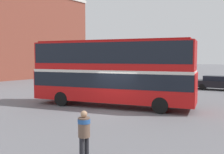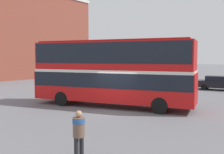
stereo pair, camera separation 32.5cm
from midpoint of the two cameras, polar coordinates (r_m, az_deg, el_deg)
ground_plane at (r=16.32m, az=-1.14°, el=-7.83°), size 240.00×240.00×0.00m
building_row_left at (r=46.78m, az=-22.93°, el=8.57°), size 10.74×28.97×14.36m
double_decker_bus at (r=18.15m, az=-0.51°, el=1.77°), size 11.52×5.37×4.59m
pedestrian_foreground at (r=8.81m, az=-7.17°, el=-11.47°), size 0.44×0.44×1.69m
parked_car_kerb_near at (r=31.38m, az=1.49°, el=-0.54°), size 4.52×2.54×1.52m
parked_car_kerb_far at (r=29.75m, az=21.66°, el=-1.16°), size 4.80×2.35×1.48m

